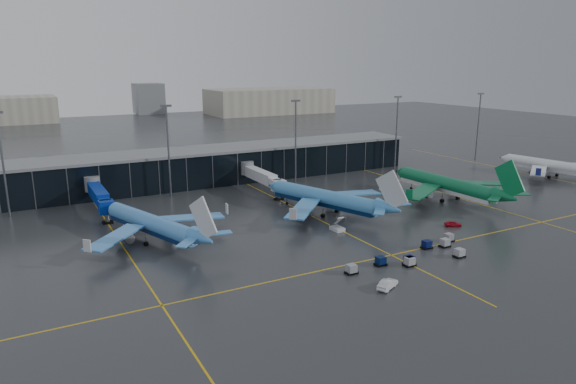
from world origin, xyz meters
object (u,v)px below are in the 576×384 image
airliner_klm_near (324,188)px  airliner_aer_lingus (446,175)px  mobile_airstair (337,227)px  airliner_ba (549,159)px  baggage_carts (418,254)px  service_van_red (453,224)px  service_van_white (388,284)px  airliner_arkefly (150,213)px

airliner_klm_near → airliner_aer_lingus: 36.70m
airliner_aer_lingus → mobile_airstair: 42.25m
airliner_klm_near → mobile_airstair: bearing=-128.6°
airliner_ba → baggage_carts: (-88.06, -35.20, -5.16)m
airliner_aer_lingus → airliner_ba: airliner_aer_lingus is taller
service_van_red → airliner_aer_lingus: bearing=-13.6°
airliner_klm_near → service_van_white: (-14.09, -42.15, -5.65)m
service_van_red → service_van_white: bearing=145.8°
airliner_arkefly → service_van_red: size_ratio=10.32×
airliner_klm_near → service_van_white: airliner_klm_near is taller
airliner_aer_lingus → service_van_white: size_ratio=9.12×
airliner_aer_lingus → baggage_carts: (-36.43, -29.72, -5.97)m
airliner_ba → mobile_airstair: (-92.55, -14.16, -5.15)m
service_van_white → baggage_carts: bearing=-85.2°
airliner_aer_lingus → baggage_carts: 47.39m
airliner_aer_lingus → baggage_carts: airliner_aer_lingus is taller
service_van_white → airliner_aer_lingus: bearing=-78.7°
airliner_aer_lingus → airliner_ba: 51.93m
baggage_carts → airliner_klm_near: bearing=90.1°
airliner_ba → baggage_carts: 94.98m
airliner_arkefly → airliner_aer_lingus: size_ratio=0.90×
airliner_klm_near → airliner_aer_lingus: bearing=-25.9°
mobile_airstair → service_van_red: (24.96, -10.13, -0.12)m
airliner_ba → service_van_white: size_ratio=8.02×
baggage_carts → airliner_ba: bearing=21.8°
airliner_klm_near → airliner_ba: (88.09, 1.35, -0.52)m
service_van_white → service_van_red: bearing=-86.6°
airliner_arkefly → airliner_klm_near: 42.53m
mobile_airstair → airliner_ba: bearing=7.7°
airliner_ba → baggage_carts: size_ratio=1.28×
airliner_arkefly → service_van_white: bearing=-75.0°
airliner_klm_near → baggage_carts: (0.03, -33.85, -5.68)m
airliner_klm_near → service_van_white: 44.80m
airliner_arkefly → mobile_airstair: 40.59m
baggage_carts → airliner_aer_lingus: bearing=39.2°
airliner_klm_near → baggage_carts: 34.32m
airliner_arkefly → airliner_aer_lingus: 79.11m
baggage_carts → service_van_red: 23.20m
baggage_carts → mobile_airstair: 21.51m
baggage_carts → service_van_white: (-14.12, -8.31, 0.03)m
mobile_airstair → service_van_white: (-9.64, -29.34, 0.02)m
airliner_ba → mobile_airstair: 93.76m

